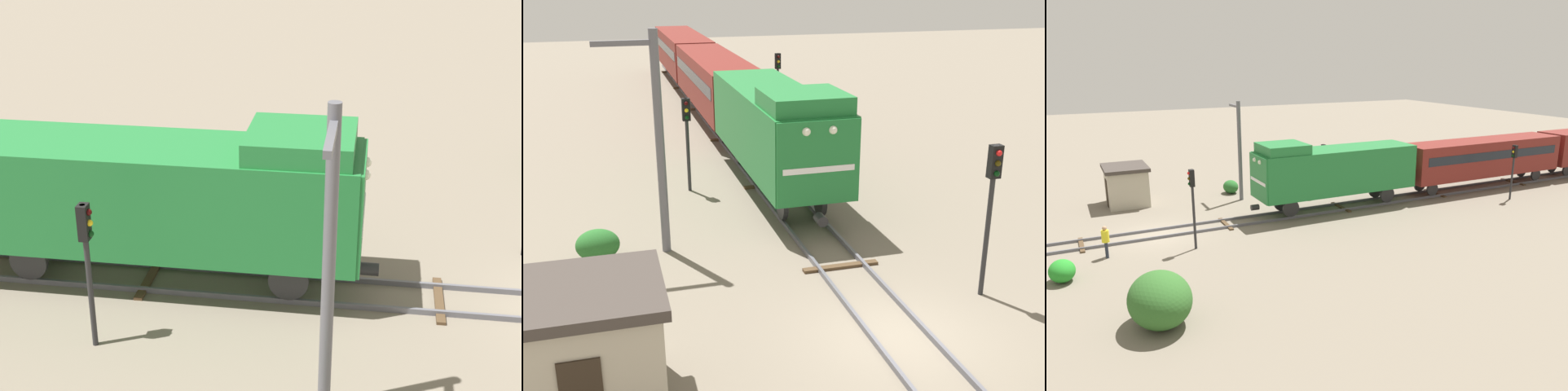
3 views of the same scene
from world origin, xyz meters
The scene contains 11 objects.
ground_plane centered at (0.00, 0.00, 0.00)m, with size 147.54×147.54×0.00m, color #756B5B.
railway_track centered at (0.00, 0.00, 0.07)m, with size 2.40×98.36×0.16m.
locomotive centered at (0.00, 11.65, 2.77)m, with size 2.90×11.60×4.60m.
passenger_car_leading centered at (0.00, 24.98, 2.52)m, with size 2.84×14.00×3.66m.
passenger_car_trailing centered at (0.00, 39.58, 2.52)m, with size 2.84×14.00×3.66m.
traffic_signal_near centered at (3.20, 1.39, 3.02)m, with size 0.32×0.34×4.36m.
traffic_signal_mid centered at (-3.40, 12.71, 2.69)m, with size 0.32×0.34×3.85m.
traffic_signal_far centered at (3.60, 24.36, 2.77)m, with size 0.32×0.34×3.97m.
catenary_mast centered at (-5.07, 6.87, 3.77)m, with size 1.94×0.28×7.07m.
relay_hut centered at (-7.50, -0.64, 1.39)m, with size 3.50×2.90×2.74m.
bush_far centered at (-7.14, 6.78, 0.50)m, with size 1.36×1.11×0.99m, color #256126.
Camera 2 is at (-6.68, -12.94, 8.76)m, focal length 45.00 mm.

